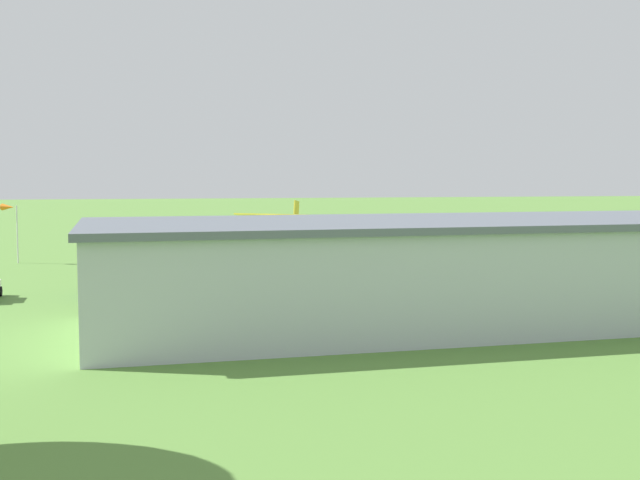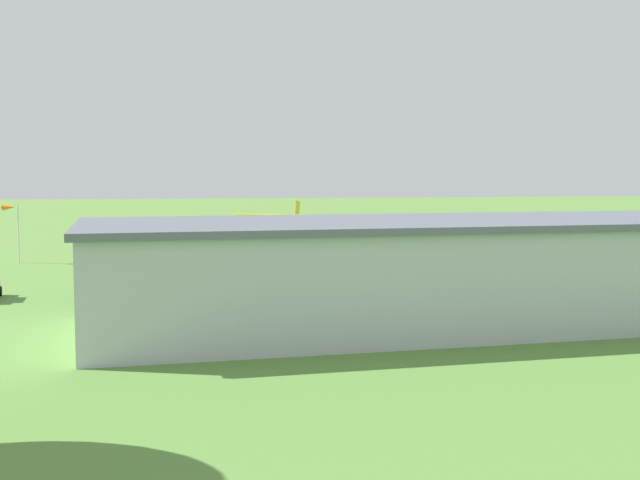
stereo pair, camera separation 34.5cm
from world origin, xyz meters
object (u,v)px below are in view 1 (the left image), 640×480
object	(u,v)px
hangar	(442,271)
person_by_parked_cars	(625,268)
person_crossing_taxiway	(626,274)
car_blue	(108,282)
windsock	(9,211)
person_near_hangar_door	(548,269)
person_at_fence_line	(459,265)
biplane	(282,224)

from	to	relation	value
hangar	person_by_parked_cars	bearing A→B (deg)	-144.65
person_by_parked_cars	person_crossing_taxiway	distance (m)	4.21
person_crossing_taxiway	car_blue	bearing A→B (deg)	-5.10
car_blue	windsock	size ratio (longest dim) A/B	0.90
person_by_parked_cars	person_crossing_taxiway	world-z (taller)	person_crossing_taxiway
person_near_hangar_door	windsock	distance (m)	45.77
hangar	person_by_parked_cars	size ratio (longest dim) A/B	22.66
person_at_fence_line	person_by_parked_cars	xyz separation A→B (m)	(-11.46, 4.22, -0.05)
hangar	person_by_parked_cars	xyz separation A→B (m)	(-19.54, -13.86, -1.92)
person_at_fence_line	person_by_parked_cars	size ratio (longest dim) A/B	1.05
biplane	person_near_hangar_door	bearing A→B (deg)	135.90
person_by_parked_cars	person_at_fence_line	bearing A→B (deg)	-20.20
biplane	person_crossing_taxiway	xyz separation A→B (m)	(-20.94, 21.13, -2.51)
person_at_fence_line	windsock	bearing A→B (deg)	-24.79
person_by_parked_cars	biplane	bearing A→B (deg)	-37.15
car_blue	person_near_hangar_door	world-z (taller)	person_near_hangar_door
person_at_fence_line	windsock	distance (m)	39.23
person_at_fence_line	person_by_parked_cars	distance (m)	12.21
person_by_parked_cars	windsock	bearing A→B (deg)	-23.70
person_by_parked_cars	windsock	size ratio (longest dim) A/B	0.31
biplane	person_near_hangar_door	size ratio (longest dim) A/B	4.90
biplane	person_by_parked_cars	size ratio (longest dim) A/B	4.74
person_near_hangar_door	person_by_parked_cars	world-z (taller)	person_by_parked_cars
person_at_fence_line	person_by_parked_cars	world-z (taller)	person_at_fence_line
biplane	hangar	bearing A→B (deg)	96.56
hangar	person_at_fence_line	world-z (taller)	hangar
biplane	car_blue	bearing A→B (deg)	51.68
hangar	windsock	world-z (taller)	hangar
person_near_hangar_door	person_by_parked_cars	distance (m)	5.89
biplane	windsock	bearing A→B (deg)	-7.31
person_near_hangar_door	person_by_parked_cars	bearing A→B (deg)	172.53
person_near_hangar_door	windsock	xyz separation A→B (m)	(41.07, -19.82, 3.84)
person_near_hangar_door	person_crossing_taxiway	bearing A→B (deg)	129.84
person_crossing_taxiway	windsock	size ratio (longest dim) A/B	0.32
person_at_fence_line	person_near_hangar_door	distance (m)	6.60
car_blue	person_crossing_taxiway	distance (m)	35.30
person_at_fence_line	person_by_parked_cars	bearing A→B (deg)	159.80
car_blue	person_by_parked_cars	bearing A→B (deg)	-179.31
person_at_fence_line	person_near_hangar_door	bearing A→B (deg)	148.45
person_near_hangar_door	windsock	bearing A→B (deg)	-25.76
hangar	person_at_fence_line	xyz separation A→B (m)	(-8.08, -18.08, -1.87)
person_at_fence_line	person_crossing_taxiway	size ratio (longest dim) A/B	1.02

